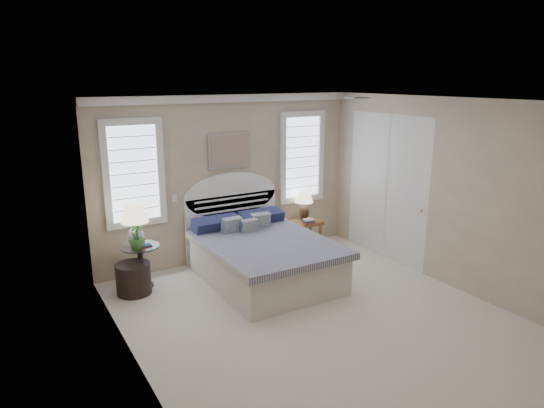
{
  "coord_description": "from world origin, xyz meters",
  "views": [
    {
      "loc": [
        -3.33,
        -4.54,
        2.95
      ],
      "look_at": [
        -0.07,
        1.0,
        1.27
      ],
      "focal_mm": 32.0,
      "sensor_mm": 36.0,
      "label": 1
    }
  ],
  "objects_px": {
    "side_table_left": "(141,262)",
    "nightstand_right": "(306,229)",
    "bed": "(261,254)",
    "lamp_right": "(304,201)",
    "lamp_left": "(135,221)",
    "floor_pot": "(134,279)"
  },
  "relations": [
    {
      "from": "side_table_left",
      "to": "floor_pot",
      "type": "xyz_separation_m",
      "value": [
        -0.16,
        -0.17,
        -0.17
      ]
    },
    {
      "from": "bed",
      "to": "lamp_right",
      "type": "height_order",
      "value": "bed"
    },
    {
      "from": "bed",
      "to": "lamp_right",
      "type": "bearing_deg",
      "value": 31.51
    },
    {
      "from": "nightstand_right",
      "to": "lamp_right",
      "type": "distance_m",
      "value": 0.48
    },
    {
      "from": "bed",
      "to": "nightstand_right",
      "type": "xyz_separation_m",
      "value": [
        1.3,
        0.69,
        0.0
      ]
    },
    {
      "from": "floor_pot",
      "to": "lamp_right",
      "type": "bearing_deg",
      "value": 7.06
    },
    {
      "from": "side_table_left",
      "to": "lamp_right",
      "type": "height_order",
      "value": "lamp_right"
    },
    {
      "from": "lamp_left",
      "to": "nightstand_right",
      "type": "bearing_deg",
      "value": 1.98
    },
    {
      "from": "side_table_left",
      "to": "lamp_left",
      "type": "xyz_separation_m",
      "value": [
        -0.04,
        -0.0,
        0.62
      ]
    },
    {
      "from": "nightstand_right",
      "to": "lamp_left",
      "type": "relative_size",
      "value": 0.85
    },
    {
      "from": "floor_pot",
      "to": "lamp_right",
      "type": "height_order",
      "value": "lamp_right"
    },
    {
      "from": "side_table_left",
      "to": "lamp_left",
      "type": "height_order",
      "value": "lamp_left"
    },
    {
      "from": "side_table_left",
      "to": "lamp_left",
      "type": "distance_m",
      "value": 0.62
    },
    {
      "from": "bed",
      "to": "lamp_right",
      "type": "xyz_separation_m",
      "value": [
        1.33,
        0.81,
        0.46
      ]
    },
    {
      "from": "nightstand_right",
      "to": "floor_pot",
      "type": "xyz_separation_m",
      "value": [
        -3.11,
        -0.27,
        -0.17
      ]
    },
    {
      "from": "nightstand_right",
      "to": "lamp_right",
      "type": "relative_size",
      "value": 1.01
    },
    {
      "from": "nightstand_right",
      "to": "floor_pot",
      "type": "bearing_deg",
      "value": -175.09
    },
    {
      "from": "lamp_left",
      "to": "lamp_right",
      "type": "height_order",
      "value": "lamp_left"
    },
    {
      "from": "side_table_left",
      "to": "nightstand_right",
      "type": "relative_size",
      "value": 1.19
    },
    {
      "from": "bed",
      "to": "lamp_right",
      "type": "distance_m",
      "value": 1.62
    },
    {
      "from": "lamp_right",
      "to": "lamp_left",
      "type": "bearing_deg",
      "value": -175.75
    },
    {
      "from": "bed",
      "to": "nightstand_right",
      "type": "distance_m",
      "value": 1.47
    }
  ]
}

